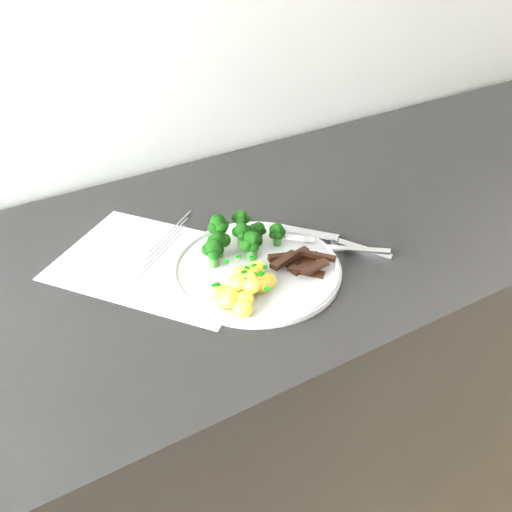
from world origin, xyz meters
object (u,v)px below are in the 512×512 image
Objects in this scene: broccoli at (236,235)px; potatoes at (244,287)px; recipe_paper at (158,263)px; beef_strips at (299,261)px; counter at (266,420)px; knife at (345,245)px; fork at (337,246)px; plate at (256,269)px.

potatoes is at bearing -114.30° from broccoli.
recipe_paper is 3.70× the size of beef_strips.
knife reaches higher than counter.
potatoes reaches higher than knife.
broccoli is at bearing -161.39° from counter.
broccoli reaches higher than beef_strips.
fork is at bearing -59.61° from counter.
beef_strips is (0.17, -0.13, 0.02)m from recipe_paper.
knife is (0.27, -0.12, 0.01)m from recipe_paper.
plate is 0.07m from potatoes.
counter is 9.54× the size of plate.
counter is 17.40× the size of broccoli.
recipe_paper is at bearing 115.11° from potatoes.
counter is at bearing -5.97° from recipe_paper.
plate is (-0.07, -0.08, 0.46)m from counter.
beef_strips is (0.06, -0.03, 0.01)m from plate.
recipe_paper is 0.13m from broccoli.
potatoes is 0.11m from beef_strips.
plate is at bearing 168.73° from fork.
knife is at bearing -24.60° from broccoli.
knife is (0.15, -0.07, -0.03)m from broccoli.
knife is (0.15, -0.02, 0.00)m from plate.
fork reaches higher than knife.
knife is (0.20, 0.03, -0.02)m from potatoes.
broccoli is at bearing 93.76° from plate.
fork is 0.02m from knife.
recipe_paper is 0.29m from knife.
broccoli is (-0.00, 0.05, 0.03)m from plate.
broccoli reaches higher than recipe_paper.
potatoes is at bearing -170.43° from beef_strips.
broccoli is at bearing 125.99° from beef_strips.
beef_strips is 0.74× the size of fork.
fork is at bearing 6.94° from potatoes.
beef_strips reaches higher than counter.
beef_strips reaches higher than recipe_paper.
counter is at bearing 46.35° from potatoes.
plate reaches higher than counter.
recipe_paper is 2.62× the size of broccoli.
broccoli is 1.41× the size of beef_strips.
potatoes is (0.07, -0.14, 0.02)m from recipe_paper.
potatoes is (-0.12, -0.12, 0.48)m from counter.
recipe_paper is at bearing 140.30° from plate.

